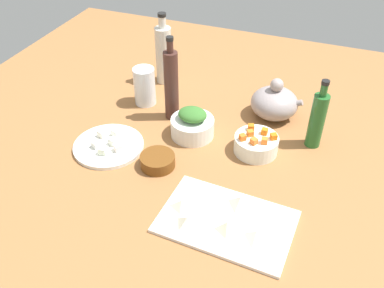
# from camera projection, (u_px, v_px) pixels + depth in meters

# --- Properties ---
(tabletop) EXTENTS (1.90, 1.90, 0.03)m
(tabletop) POSITION_uv_depth(u_px,v_px,m) (192.00, 161.00, 1.29)
(tabletop) COLOR #956237
(tabletop) RESTS_ON ground
(cutting_board) EXTENTS (0.35, 0.23, 0.01)m
(cutting_board) POSITION_uv_depth(u_px,v_px,m) (226.00, 222.00, 1.07)
(cutting_board) COLOR white
(cutting_board) RESTS_ON tabletop
(plate_tofu) EXTENTS (0.22, 0.22, 0.01)m
(plate_tofu) POSITION_uv_depth(u_px,v_px,m) (109.00, 146.00, 1.31)
(plate_tofu) COLOR white
(plate_tofu) RESTS_ON tabletop
(bowl_greens) EXTENTS (0.14, 0.14, 0.06)m
(bowl_greens) POSITION_uv_depth(u_px,v_px,m) (192.00, 127.00, 1.35)
(bowl_greens) COLOR white
(bowl_greens) RESTS_ON tabletop
(bowl_carrots) EXTENTS (0.13, 0.13, 0.05)m
(bowl_carrots) POSITION_uv_depth(u_px,v_px,m) (256.00, 144.00, 1.28)
(bowl_carrots) COLOR white
(bowl_carrots) RESTS_ON tabletop
(bowl_small_side) EXTENTS (0.10, 0.10, 0.04)m
(bowl_small_side) POSITION_uv_depth(u_px,v_px,m) (158.00, 161.00, 1.24)
(bowl_small_side) COLOR brown
(bowl_small_side) RESTS_ON tabletop
(teapot) EXTENTS (0.17, 0.15, 0.14)m
(teapot) POSITION_uv_depth(u_px,v_px,m) (275.00, 103.00, 1.42)
(teapot) COLOR gray
(teapot) RESTS_ON tabletop
(bottle_0) EXTENTS (0.06, 0.06, 0.27)m
(bottle_0) POSITION_uv_depth(u_px,v_px,m) (164.00, 54.00, 1.57)
(bottle_0) COLOR silver
(bottle_0) RESTS_ON tabletop
(bottle_1) EXTENTS (0.05, 0.05, 0.23)m
(bottle_1) POSITION_uv_depth(u_px,v_px,m) (317.00, 119.00, 1.27)
(bottle_1) COLOR #245F28
(bottle_1) RESTS_ON tabletop
(bottle_2) EXTENTS (0.05, 0.05, 0.29)m
(bottle_2) POSITION_uv_depth(u_px,v_px,m) (171.00, 84.00, 1.37)
(bottle_2) COLOR #432721
(bottle_2) RESTS_ON tabletop
(drinking_glass_0) EXTENTS (0.08, 0.08, 0.14)m
(drinking_glass_0) POSITION_uv_depth(u_px,v_px,m) (145.00, 86.00, 1.47)
(drinking_glass_0) COLOR white
(drinking_glass_0) RESTS_ON tabletop
(carrot_cube_0) EXTENTS (0.02, 0.02, 0.02)m
(carrot_cube_0) POSITION_uv_depth(u_px,v_px,m) (264.00, 141.00, 1.24)
(carrot_cube_0) COLOR orange
(carrot_cube_0) RESTS_ON bowl_carrots
(carrot_cube_1) EXTENTS (0.02, 0.02, 0.02)m
(carrot_cube_1) POSITION_uv_depth(u_px,v_px,m) (254.00, 141.00, 1.24)
(carrot_cube_1) COLOR orange
(carrot_cube_1) RESTS_ON bowl_carrots
(carrot_cube_2) EXTENTS (0.02, 0.02, 0.02)m
(carrot_cube_2) POSITION_uv_depth(u_px,v_px,m) (250.00, 133.00, 1.27)
(carrot_cube_2) COLOR orange
(carrot_cube_2) RESTS_ON bowl_carrots
(carrot_cube_3) EXTENTS (0.02, 0.02, 0.02)m
(carrot_cube_3) POSITION_uv_depth(u_px,v_px,m) (251.00, 127.00, 1.29)
(carrot_cube_3) COLOR orange
(carrot_cube_3) RESTS_ON bowl_carrots
(carrot_cube_4) EXTENTS (0.02, 0.02, 0.02)m
(carrot_cube_4) POSITION_uv_depth(u_px,v_px,m) (265.00, 131.00, 1.28)
(carrot_cube_4) COLOR orange
(carrot_cube_4) RESTS_ON bowl_carrots
(carrot_cube_5) EXTENTS (0.03, 0.03, 0.02)m
(carrot_cube_5) POSITION_uv_depth(u_px,v_px,m) (243.00, 137.00, 1.25)
(carrot_cube_5) COLOR orange
(carrot_cube_5) RESTS_ON bowl_carrots
(carrot_cube_6) EXTENTS (0.02, 0.02, 0.02)m
(carrot_cube_6) POSITION_uv_depth(u_px,v_px,m) (274.00, 137.00, 1.26)
(carrot_cube_6) COLOR orange
(carrot_cube_6) RESTS_ON bowl_carrots
(chopped_greens_mound) EXTENTS (0.10, 0.08, 0.04)m
(chopped_greens_mound) POSITION_uv_depth(u_px,v_px,m) (192.00, 114.00, 1.32)
(chopped_greens_mound) COLOR #38702C
(chopped_greens_mound) RESTS_ON bowl_greens
(tofu_cube_0) EXTENTS (0.03, 0.03, 0.02)m
(tofu_cube_0) POSITION_uv_depth(u_px,v_px,m) (113.00, 141.00, 1.30)
(tofu_cube_0) COLOR silver
(tofu_cube_0) RESTS_ON plate_tofu
(tofu_cube_1) EXTENTS (0.03, 0.03, 0.02)m
(tofu_cube_1) POSITION_uv_depth(u_px,v_px,m) (96.00, 144.00, 1.29)
(tofu_cube_1) COLOR white
(tofu_cube_1) RESTS_ON plate_tofu
(tofu_cube_2) EXTENTS (0.03, 0.03, 0.02)m
(tofu_cube_2) POSITION_uv_depth(u_px,v_px,m) (102.00, 134.00, 1.33)
(tofu_cube_2) COLOR white
(tofu_cube_2) RESTS_ON plate_tofu
(tofu_cube_3) EXTENTS (0.03, 0.03, 0.02)m
(tofu_cube_3) POSITION_uv_depth(u_px,v_px,m) (103.00, 151.00, 1.27)
(tofu_cube_3) COLOR silver
(tofu_cube_3) RESTS_ON plate_tofu
(tofu_cube_4) EXTENTS (0.03, 0.03, 0.02)m
(tofu_cube_4) POSITION_uv_depth(u_px,v_px,m) (118.00, 148.00, 1.28)
(tofu_cube_4) COLOR white
(tofu_cube_4) RESTS_ON plate_tofu
(tofu_cube_5) EXTENTS (0.03, 0.03, 0.02)m
(tofu_cube_5) POSITION_uv_depth(u_px,v_px,m) (115.00, 133.00, 1.34)
(tofu_cube_5) COLOR white
(tofu_cube_5) RESTS_ON plate_tofu
(dumpling_0) EXTENTS (0.05, 0.05, 0.03)m
(dumpling_0) POSITION_uv_depth(u_px,v_px,m) (227.00, 226.00, 1.04)
(dumpling_0) COLOR beige
(dumpling_0) RESTS_ON cutting_board
(dumpling_1) EXTENTS (0.06, 0.06, 0.03)m
(dumpling_1) POSITION_uv_depth(u_px,v_px,m) (187.00, 221.00, 1.05)
(dumpling_1) COLOR beige
(dumpling_1) RESTS_ON cutting_board
(dumpling_2) EXTENTS (0.05, 0.06, 0.02)m
(dumpling_2) POSITION_uv_depth(u_px,v_px,m) (256.00, 234.00, 1.02)
(dumpling_2) COLOR beige
(dumpling_2) RESTS_ON cutting_board
(dumpling_3) EXTENTS (0.06, 0.05, 0.02)m
(dumpling_3) POSITION_uv_depth(u_px,v_px,m) (182.00, 204.00, 1.10)
(dumpling_3) COLOR beige
(dumpling_3) RESTS_ON cutting_board
(dumpling_4) EXTENTS (0.06, 0.06, 0.03)m
(dumpling_4) POSITION_uv_depth(u_px,v_px,m) (241.00, 201.00, 1.10)
(dumpling_4) COLOR beige
(dumpling_4) RESTS_ON cutting_board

